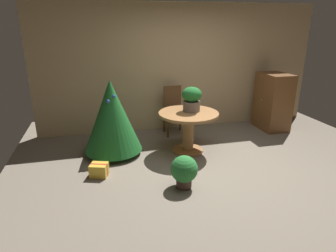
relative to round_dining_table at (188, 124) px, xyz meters
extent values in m
plane|color=#756B5B|center=(0.26, -0.82, -0.51)|extent=(6.60, 6.60, 0.00)
cube|color=tan|center=(0.26, 1.38, 0.79)|extent=(6.00, 0.10, 2.60)
cylinder|color=#9E6B3D|center=(0.00, 0.00, -0.49)|extent=(0.55, 0.55, 0.04)
cylinder|color=#9E6B3D|center=(0.00, 0.00, -0.15)|extent=(0.20, 0.20, 0.64)
cylinder|color=#9E6B3D|center=(0.00, 0.00, 0.19)|extent=(1.04, 1.04, 0.05)
cylinder|color=#665B51|center=(0.07, 0.07, 0.31)|extent=(0.30, 0.30, 0.18)
ellipsoid|color=#1E6628|center=(0.07, 0.07, 0.51)|extent=(0.34, 0.34, 0.26)
sphere|color=#EAD14C|center=(0.07, 0.19, 0.51)|extent=(0.07, 0.07, 0.07)
sphere|color=#EAD14C|center=(-0.04, 0.04, 0.55)|extent=(0.06, 0.06, 0.06)
sphere|color=#EAD14C|center=(-0.02, 0.07, 0.55)|extent=(0.06, 0.06, 0.06)
cylinder|color=brown|center=(0.18, 0.75, -0.29)|extent=(0.04, 0.04, 0.45)
cylinder|color=brown|center=(-0.18, 0.75, -0.29)|extent=(0.04, 0.04, 0.45)
cylinder|color=brown|center=(0.18, 1.09, -0.29)|extent=(0.04, 0.04, 0.45)
cylinder|color=brown|center=(-0.18, 1.09, -0.29)|extent=(0.04, 0.04, 0.45)
cube|color=brown|center=(0.00, 0.92, -0.04)|extent=(0.40, 0.39, 0.05)
cube|color=brown|center=(0.00, 1.09, 0.23)|extent=(0.36, 0.05, 0.48)
cylinder|color=brown|center=(-1.29, 0.22, -0.47)|extent=(0.10, 0.10, 0.08)
cone|color=#1E6628|center=(-1.29, 0.22, 0.18)|extent=(0.99, 0.99, 1.23)
sphere|color=silver|center=(-1.16, 0.32, 0.37)|extent=(0.06, 0.06, 0.06)
sphere|color=#2D51A8|center=(-1.27, 0.44, 0.23)|extent=(0.07, 0.07, 0.07)
sphere|color=#2D51A8|center=(-1.34, 0.10, 0.47)|extent=(0.07, 0.07, 0.07)
sphere|color=red|center=(-1.17, 0.31, 0.41)|extent=(0.06, 0.06, 0.06)
sphere|color=#2D51A8|center=(-1.24, 0.13, 0.54)|extent=(0.06, 0.06, 0.06)
sphere|color=red|center=(-1.29, 0.29, 0.58)|extent=(0.07, 0.07, 0.07)
sphere|color=#2D51A8|center=(-0.95, 0.32, -0.17)|extent=(0.05, 0.05, 0.05)
sphere|color=red|center=(-1.23, 0.51, 0.02)|extent=(0.06, 0.06, 0.06)
cube|color=gold|center=(-1.57, -0.55, -0.41)|extent=(0.30, 0.28, 0.20)
cube|color=red|center=(-1.57, -0.55, -0.41)|extent=(0.25, 0.11, 0.20)
cube|color=brown|center=(2.15, 0.76, 0.09)|extent=(0.51, 0.75, 1.20)
sphere|color=#B29338|center=(1.88, 0.76, 0.15)|extent=(0.04, 0.04, 0.04)
cylinder|color=#4C382D|center=(-0.43, -1.16, -0.45)|extent=(0.22, 0.22, 0.13)
sphere|color=#287533|center=(-0.43, -1.16, -0.23)|extent=(0.38, 0.38, 0.38)
camera|label=1|loc=(-1.51, -4.57, 1.63)|focal=31.06mm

